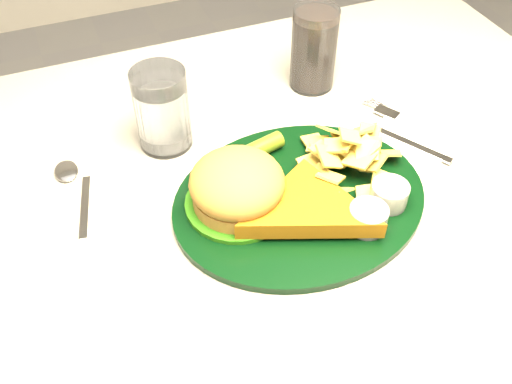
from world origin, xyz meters
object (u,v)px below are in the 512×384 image
table (247,332)px  water_glass (162,109)px  dinner_plate (301,181)px  cola_glass (314,49)px  fork_napkin (409,141)px

table → water_glass: water_glass is taller
dinner_plate → cola_glass: bearing=57.2°
table → cola_glass: bearing=44.3°
dinner_plate → table: bearing=134.3°
cola_glass → fork_napkin: (0.07, -0.19, -0.06)m
water_glass → fork_napkin: (0.33, -0.13, -0.05)m
fork_napkin → cola_glass: bearing=78.6°
cola_glass → table: bearing=-135.7°
table → cola_glass: 0.51m
fork_napkin → dinner_plate: bearing=162.7°
water_glass → cola_glass: size_ratio=0.91×
cola_glass → fork_napkin: size_ratio=0.83×
dinner_plate → fork_napkin: dinner_plate is taller
fork_napkin → table: bearing=148.1°
dinner_plate → fork_napkin: bearing=9.8°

